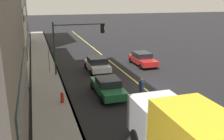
% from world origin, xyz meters
% --- Properties ---
extents(ground, '(200.00, 200.00, 0.00)m').
position_xyz_m(ground, '(0.00, 0.00, 0.00)').
color(ground, black).
extents(sidewalk_slab, '(80.00, 2.69, 0.15)m').
position_xyz_m(sidewalk_slab, '(0.00, 7.69, 0.07)').
color(sidewalk_slab, gray).
rests_on(sidewalk_slab, ground).
extents(curb_edge, '(80.00, 0.16, 0.15)m').
position_xyz_m(curb_edge, '(0.00, 6.43, 0.07)').
color(curb_edge, slate).
rests_on(curb_edge, ground).
extents(lane_stripe_center, '(80.00, 0.16, 0.01)m').
position_xyz_m(lane_stripe_center, '(0.00, 0.00, 0.01)').
color(lane_stripe_center, '#D8CC4C').
rests_on(lane_stripe_center, ground).
extents(car_red, '(4.39, 2.00, 1.44)m').
position_xyz_m(car_red, '(7.08, -2.97, 0.74)').
color(car_red, red).
rests_on(car_red, ground).
extents(car_white, '(4.04, 2.11, 1.48)m').
position_xyz_m(car_white, '(6.24, 2.48, 0.75)').
color(car_white, silver).
rests_on(car_white, ground).
extents(car_green, '(4.67, 1.96, 1.41)m').
position_xyz_m(car_green, '(-0.50, 3.34, 0.71)').
color(car_green, '#1E6038').
rests_on(car_green, ground).
extents(pedestrian_with_backpack, '(0.41, 0.41, 1.61)m').
position_xyz_m(pedestrian_with_backpack, '(-1.97, 1.15, 0.93)').
color(pedestrian_with_backpack, brown).
rests_on(pedestrian_with_backpack, ground).
extents(traffic_light_mast, '(0.28, 5.06, 5.20)m').
position_xyz_m(traffic_light_mast, '(5.75, 4.70, 3.64)').
color(traffic_light_mast, '#1E3823').
rests_on(traffic_light_mast, ground).
extents(street_sign_post, '(0.60, 0.08, 2.80)m').
position_xyz_m(street_sign_post, '(7.16, 7.26, 1.65)').
color(street_sign_post, slate).
rests_on(street_sign_post, ground).
extents(fire_hydrant, '(0.24, 0.24, 0.94)m').
position_xyz_m(fire_hydrant, '(-1.29, 6.95, 0.47)').
color(fire_hydrant, red).
rests_on(fire_hydrant, ground).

